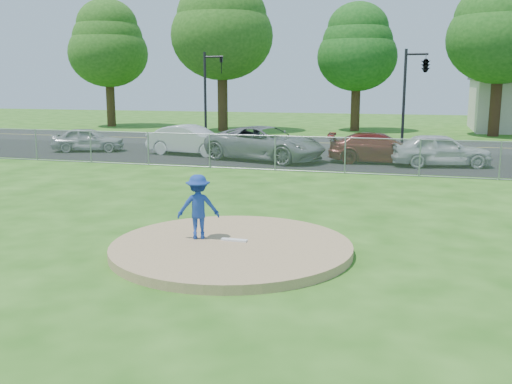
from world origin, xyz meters
TOP-DOWN VIEW (x-y plane):
  - ground at (0.00, 10.00)m, footprint 120.00×120.00m
  - pitchers_mound at (0.00, 0.00)m, footprint 5.40×5.40m
  - pitching_rubber at (0.00, 0.20)m, footprint 0.60×0.15m
  - chain_link_fence at (0.00, 12.00)m, footprint 40.00×0.06m
  - parking_lot at (0.00, 16.50)m, footprint 50.00×8.00m
  - street at (0.00, 24.00)m, footprint 60.00×7.00m
  - tree_far_left at (-22.00, 33.00)m, footprint 6.72×6.72m
  - tree_left at (-11.00, 31.00)m, footprint 7.84×7.84m
  - tree_center at (-1.00, 34.00)m, footprint 6.16×6.16m
  - tree_right at (9.00, 32.00)m, footprint 7.28×7.28m
  - traffic_signal_left at (-8.76, 22.00)m, footprint 1.28×0.20m
  - traffic_signal_center at (3.97, 22.00)m, footprint 1.42×2.48m
  - pitcher at (-0.86, 0.20)m, footprint 1.10×0.86m
  - traffic_cone at (-4.72, 15.78)m, footprint 0.32×0.32m
  - parked_car_silver at (-13.62, 15.96)m, footprint 4.15×2.71m
  - parked_car_white at (-7.56, 16.06)m, footprint 4.85×2.28m
  - parked_car_gray at (-3.24, 15.03)m, footprint 6.48×4.34m
  - parked_car_darkred at (2.16, 15.65)m, footprint 4.96×2.33m
  - parked_car_pearl at (4.89, 15.26)m, footprint 4.68×2.74m

SIDE VIEW (x-z plane):
  - ground at x=0.00m, z-range 0.00..0.00m
  - street at x=0.00m, z-range 0.00..0.01m
  - parking_lot at x=0.00m, z-range 0.00..0.01m
  - pitchers_mound at x=0.00m, z-range 0.00..0.20m
  - pitching_rubber at x=0.00m, z-range 0.20..0.24m
  - traffic_cone at x=-4.72m, z-range 0.01..0.62m
  - parked_car_silver at x=-13.62m, z-range 0.01..1.32m
  - parked_car_darkred at x=2.16m, z-range 0.01..1.41m
  - chain_link_fence at x=0.00m, z-range 0.00..1.50m
  - parked_car_pearl at x=4.89m, z-range 0.01..1.51m
  - parked_car_white at x=-7.56m, z-range 0.01..1.55m
  - parked_car_gray at x=-3.24m, z-range 0.01..1.66m
  - pitcher at x=-0.86m, z-range 0.20..1.69m
  - traffic_signal_left at x=-8.76m, z-range 0.56..6.16m
  - traffic_signal_center at x=3.97m, z-range 1.81..7.41m
  - tree_center at x=-1.00m, z-range 1.55..11.39m
  - tree_far_left at x=-22.00m, z-range 1.69..12.43m
  - tree_right at x=9.00m, z-range 1.83..13.47m
  - tree_left at x=-11.00m, z-range 1.98..14.51m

